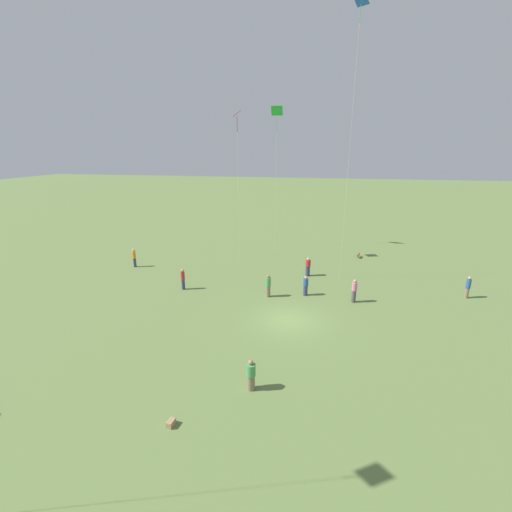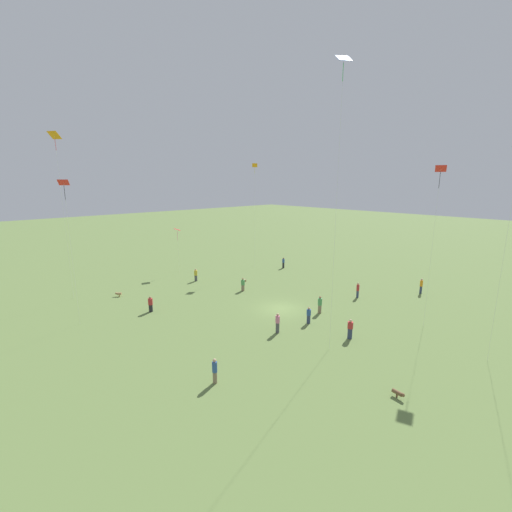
# 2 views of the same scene
# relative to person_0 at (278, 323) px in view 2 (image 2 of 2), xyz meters

# --- Properties ---
(ground_plane) EXTENTS (240.00, 240.00, 0.00)m
(ground_plane) POSITION_rel_person_0_xyz_m (3.87, -4.50, -0.92)
(ground_plane) COLOR olive
(person_0) EXTENTS (0.54, 0.54, 1.83)m
(person_0) POSITION_rel_person_0_xyz_m (0.00, 0.00, 0.00)
(person_0) COLOR #4C4C51
(person_0) RESTS_ON ground_plane
(person_1) EXTENTS (0.48, 0.48, 1.82)m
(person_1) POSITION_rel_person_0_xyz_m (0.28, -6.55, -0.01)
(person_1) COLOR #847056
(person_1) RESTS_ON ground_plane
(person_2) EXTENTS (0.64, 0.64, 1.63)m
(person_2) POSITION_rel_person_0_xyz_m (11.21, -5.58, -0.12)
(person_2) COLOR #847056
(person_2) RESTS_ON ground_plane
(person_3) EXTENTS (0.44, 0.44, 1.78)m
(person_3) POSITION_rel_person_0_xyz_m (-2.54, 8.73, -0.02)
(person_3) COLOR #847056
(person_3) RESTS_ON ground_plane
(person_4) EXTENTS (0.52, 0.52, 1.71)m
(person_4) POSITION_rel_person_0_xyz_m (18.78, -3.67, -0.08)
(person_4) COLOR #4C4C51
(person_4) RESTS_ON ground_plane
(person_5) EXTENTS (0.63, 0.63, 1.66)m
(person_5) POSITION_rel_person_0_xyz_m (12.46, 5.97, -0.11)
(person_5) COLOR #232328
(person_5) RESTS_ON ground_plane
(person_6) EXTENTS (0.33, 0.33, 1.86)m
(person_6) POSITION_rel_person_0_xyz_m (-4.18, -20.64, 0.04)
(person_6) COLOR #333D5B
(person_6) RESTS_ON ground_plane
(person_7) EXTENTS (0.50, 0.50, 1.63)m
(person_7) POSITION_rel_person_0_xyz_m (-0.58, -3.68, -0.11)
(person_7) COLOR #333D5B
(person_7) RESTS_ON ground_plane
(person_8) EXTENTS (0.44, 0.44, 1.66)m
(person_8) POSITION_rel_person_0_xyz_m (15.57, -17.67, -0.09)
(person_8) COLOR #232328
(person_8) RESTS_ON ground_plane
(person_9) EXTENTS (0.39, 0.39, 1.79)m
(person_9) POSITION_rel_person_0_xyz_m (0.20, -13.69, -0.00)
(person_9) COLOR #333D5B
(person_9) RESTS_ON ground_plane
(person_10) EXTENTS (0.53, 0.53, 1.75)m
(person_10) POSITION_rel_person_0_xyz_m (-5.02, -3.74, -0.06)
(person_10) COLOR #333D5B
(person_10) RESTS_ON ground_plane
(kite_0) EXTENTS (1.20, 1.25, 21.66)m
(kite_0) POSITION_rel_person_0_xyz_m (-4.95, -0.87, 19.19)
(kite_0) COLOR blue
(kite_0) RESTS_ON ground_plane
(kite_1) EXTENTS (1.38, 1.34, 18.35)m
(kite_1) POSITION_rel_person_0_xyz_m (22.49, 10.60, 16.31)
(kite_1) COLOR orange
(kite_1) RESTS_ON ground_plane
(kite_3) EXTENTS (0.96, 0.96, 15.90)m
(kite_3) POSITION_rel_person_0_xyz_m (19.67, -15.38, 13.68)
(kite_3) COLOR orange
(kite_3) RESTS_ON ground_plane
(kite_4) EXTENTS (1.05, 0.95, 14.58)m
(kite_4) POSITION_rel_person_0_xyz_m (-8.31, -11.05, 12.63)
(kite_4) COLOR red
(kite_4) RESTS_ON ground_plane
(kite_5) EXTENTS (1.01, 1.08, 13.40)m
(kite_5) POSITION_rel_person_0_xyz_m (14.13, 12.35, 11.57)
(kite_5) COLOR red
(kite_5) RESTS_ON ground_plane
(kite_6) EXTENTS (1.17, 1.15, 6.58)m
(kite_6) POSITION_rel_person_0_xyz_m (24.36, -4.39, 5.29)
(kite_6) COLOR red
(kite_6) RESTS_ON ground_plane
(dog_0) EXTENTS (0.64, 0.68, 0.51)m
(dog_0) POSITION_rel_person_0_xyz_m (19.57, 6.55, -0.58)
(dog_0) COLOR tan
(dog_0) RESTS_ON ground_plane
(dog_1) EXTENTS (0.83, 0.34, 0.48)m
(dog_1) POSITION_rel_person_0_xyz_m (-11.64, 1.30, -0.60)
(dog_1) COLOR brown
(dog_1) RESTS_ON ground_plane
(picnic_bag_0) EXTENTS (0.44, 0.32, 0.27)m
(picnic_bag_0) POSITION_rel_person_0_xyz_m (14.14, -8.41, -0.78)
(picnic_bag_0) COLOR #A58459
(picnic_bag_0) RESTS_ON ground_plane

